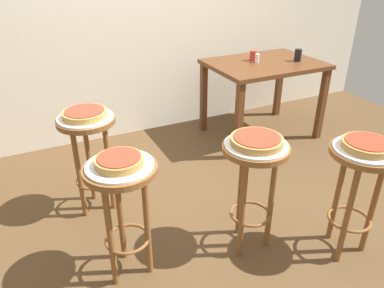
# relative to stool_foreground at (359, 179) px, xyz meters

# --- Properties ---
(ground_plane) EXTENTS (6.00, 6.00, 0.00)m
(ground_plane) POSITION_rel_stool_foreground_xyz_m (-0.61, 0.70, -0.54)
(ground_plane) COLOR brown
(stool_foreground) EXTENTS (0.39, 0.39, 0.73)m
(stool_foreground) POSITION_rel_stool_foreground_xyz_m (0.00, 0.00, 0.00)
(stool_foreground) COLOR brown
(stool_foreground) RESTS_ON ground_plane
(serving_plate_foreground) EXTENTS (0.37, 0.37, 0.01)m
(serving_plate_foreground) POSITION_rel_stool_foreground_xyz_m (0.00, -0.00, 0.20)
(serving_plate_foreground) COLOR silver
(serving_plate_foreground) RESTS_ON stool_foreground
(pizza_foreground) EXTENTS (0.28, 0.28, 0.05)m
(pizza_foreground) POSITION_rel_stool_foreground_xyz_m (0.00, -0.00, 0.22)
(pizza_foreground) COLOR #B78442
(pizza_foreground) RESTS_ON serving_plate_foreground
(stool_middle) EXTENTS (0.39, 0.39, 0.73)m
(stool_middle) POSITION_rel_stool_foreground_xyz_m (-0.53, 0.31, 0.00)
(stool_middle) COLOR brown
(stool_middle) RESTS_ON ground_plane
(serving_plate_middle) EXTENTS (0.37, 0.37, 0.01)m
(serving_plate_middle) POSITION_rel_stool_foreground_xyz_m (-0.53, 0.31, 0.20)
(serving_plate_middle) COLOR silver
(serving_plate_middle) RESTS_ON stool_middle
(pizza_middle) EXTENTS (0.31, 0.31, 0.05)m
(pizza_middle) POSITION_rel_stool_foreground_xyz_m (-0.53, 0.31, 0.22)
(pizza_middle) COLOR #B78442
(pizza_middle) RESTS_ON serving_plate_middle
(stool_leftside) EXTENTS (0.39, 0.39, 0.73)m
(stool_leftside) POSITION_rel_stool_foreground_xyz_m (-1.30, 0.43, 0.00)
(stool_leftside) COLOR brown
(stool_leftside) RESTS_ON ground_plane
(serving_plate_leftside) EXTENTS (0.36, 0.36, 0.01)m
(serving_plate_leftside) POSITION_rel_stool_foreground_xyz_m (-1.30, 0.43, 0.20)
(serving_plate_leftside) COLOR white
(serving_plate_leftside) RESTS_ON stool_leftside
(pizza_leftside) EXTENTS (0.25, 0.25, 0.05)m
(pizza_leftside) POSITION_rel_stool_foreground_xyz_m (-1.30, 0.43, 0.22)
(pizza_leftside) COLOR #B78442
(pizza_leftside) RESTS_ON serving_plate_leftside
(stool_rear) EXTENTS (0.39, 0.39, 0.73)m
(stool_rear) POSITION_rel_stool_foreground_xyz_m (-1.33, 1.14, 0.00)
(stool_rear) COLOR brown
(stool_rear) RESTS_ON ground_plane
(serving_plate_rear) EXTENTS (0.37, 0.37, 0.01)m
(serving_plate_rear) POSITION_rel_stool_foreground_xyz_m (-1.33, 1.14, 0.20)
(serving_plate_rear) COLOR white
(serving_plate_rear) RESTS_ON stool_rear
(pizza_rear) EXTENTS (0.30, 0.30, 0.05)m
(pizza_rear) POSITION_rel_stool_foreground_xyz_m (-1.33, 1.14, 0.22)
(pizza_rear) COLOR tan
(pizza_rear) RESTS_ON serving_plate_rear
(dining_table) EXTENTS (1.08, 0.79, 0.77)m
(dining_table) POSITION_rel_stool_foreground_xyz_m (0.51, 1.68, 0.12)
(dining_table) COLOR #5B3319
(dining_table) RESTS_ON ground_plane
(cup_near_edge) EXTENTS (0.07, 0.07, 0.12)m
(cup_near_edge) POSITION_rel_stool_foreground_xyz_m (0.82, 1.57, 0.29)
(cup_near_edge) COLOR black
(cup_near_edge) RESTS_ON dining_table
(cup_far_edge) EXTENTS (0.07, 0.07, 0.10)m
(cup_far_edge) POSITION_rel_stool_foreground_xyz_m (0.44, 1.78, 0.28)
(cup_far_edge) COLOR red
(cup_far_edge) RESTS_ON dining_table
(condiment_shaker) EXTENTS (0.04, 0.04, 0.08)m
(condiment_shaker) POSITION_rel_stool_foreground_xyz_m (0.44, 1.71, 0.27)
(condiment_shaker) COLOR white
(condiment_shaker) RESTS_ON dining_table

